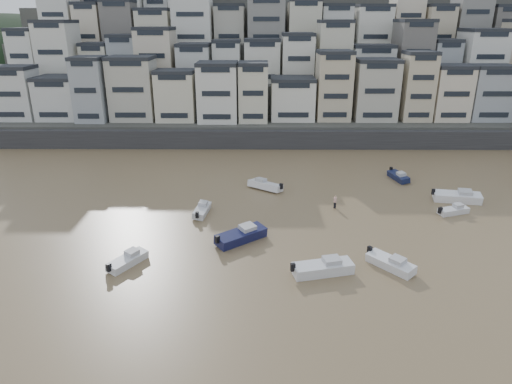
{
  "coord_description": "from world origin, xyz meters",
  "views": [
    {
      "loc": [
        4.72,
        -21.09,
        23.42
      ],
      "look_at": [
        4.31,
        30.0,
        4.0
      ],
      "focal_mm": 32.0,
      "sensor_mm": 36.0,
      "label": 1
    }
  ],
  "objects_px": {
    "boat_d": "(454,209)",
    "person_pink": "(335,202)",
    "boat_a": "(323,266)",
    "boat_f": "(202,209)",
    "boat_g": "(457,195)",
    "boat_b": "(391,262)",
    "boat_i": "(398,176)",
    "boat_c": "(241,234)",
    "boat_j": "(127,259)",
    "boat_h": "(265,184)"
  },
  "relations": [
    {
      "from": "boat_i",
      "to": "boat_g",
      "type": "relative_size",
      "value": 0.75
    },
    {
      "from": "boat_i",
      "to": "boat_d",
      "type": "bearing_deg",
      "value": 1.03
    },
    {
      "from": "boat_d",
      "to": "boat_f",
      "type": "bearing_deg",
      "value": 160.99
    },
    {
      "from": "boat_d",
      "to": "boat_f",
      "type": "relative_size",
      "value": 0.9
    },
    {
      "from": "boat_i",
      "to": "boat_g",
      "type": "height_order",
      "value": "boat_g"
    },
    {
      "from": "boat_g",
      "to": "boat_d",
      "type": "bearing_deg",
      "value": -106.68
    },
    {
      "from": "boat_j",
      "to": "boat_a",
      "type": "bearing_deg",
      "value": -63.01
    },
    {
      "from": "boat_d",
      "to": "boat_h",
      "type": "distance_m",
      "value": 25.62
    },
    {
      "from": "boat_d",
      "to": "boat_h",
      "type": "height_order",
      "value": "boat_h"
    },
    {
      "from": "boat_a",
      "to": "boat_f",
      "type": "distance_m",
      "value": 19.93
    },
    {
      "from": "boat_b",
      "to": "boat_g",
      "type": "xyz_separation_m",
      "value": [
        13.89,
        17.97,
        0.17
      ]
    },
    {
      "from": "boat_i",
      "to": "boat_f",
      "type": "xyz_separation_m",
      "value": [
        -28.95,
        -13.5,
        -0.01
      ]
    },
    {
      "from": "boat_g",
      "to": "boat_h",
      "type": "relative_size",
      "value": 1.17
    },
    {
      "from": "boat_i",
      "to": "boat_b",
      "type": "distance_m",
      "value": 28.29
    },
    {
      "from": "boat_c",
      "to": "boat_i",
      "type": "bearing_deg",
      "value": 3.0
    },
    {
      "from": "boat_d",
      "to": "boat_a",
      "type": "distance_m",
      "value": 23.88
    },
    {
      "from": "boat_j",
      "to": "boat_c",
      "type": "height_order",
      "value": "boat_c"
    },
    {
      "from": "boat_a",
      "to": "boat_f",
      "type": "height_order",
      "value": "boat_a"
    },
    {
      "from": "boat_h",
      "to": "boat_b",
      "type": "bearing_deg",
      "value": 153.01
    },
    {
      "from": "boat_c",
      "to": "boat_g",
      "type": "bearing_deg",
      "value": -16.2
    },
    {
      "from": "boat_g",
      "to": "boat_h",
      "type": "xyz_separation_m",
      "value": [
        -26.18,
        4.64,
        -0.13
      ]
    },
    {
      "from": "boat_c",
      "to": "boat_f",
      "type": "xyz_separation_m",
      "value": [
        -5.32,
        7.66,
        -0.23
      ]
    },
    {
      "from": "boat_i",
      "to": "boat_f",
      "type": "height_order",
      "value": "boat_i"
    },
    {
      "from": "boat_b",
      "to": "boat_g",
      "type": "relative_size",
      "value": 0.82
    },
    {
      "from": "boat_a",
      "to": "boat_c",
      "type": "height_order",
      "value": "boat_c"
    },
    {
      "from": "boat_g",
      "to": "boat_a",
      "type": "distance_m",
      "value": 28.21
    },
    {
      "from": "boat_h",
      "to": "boat_f",
      "type": "relative_size",
      "value": 1.16
    },
    {
      "from": "boat_d",
      "to": "boat_b",
      "type": "distance_m",
      "value": 18.13
    },
    {
      "from": "boat_j",
      "to": "boat_i",
      "type": "xyz_separation_m",
      "value": [
        34.94,
        26.57,
        0.01
      ]
    },
    {
      "from": "boat_a",
      "to": "boat_f",
      "type": "relative_size",
      "value": 1.31
    },
    {
      "from": "boat_j",
      "to": "boat_d",
      "type": "xyz_separation_m",
      "value": [
        38.27,
        13.37,
        -0.07
      ]
    },
    {
      "from": "boat_i",
      "to": "boat_c",
      "type": "height_order",
      "value": "boat_c"
    },
    {
      "from": "boat_a",
      "to": "person_pink",
      "type": "distance_m",
      "value": 17.08
    },
    {
      "from": "boat_g",
      "to": "person_pink",
      "type": "bearing_deg",
      "value": -161.75
    },
    {
      "from": "boat_d",
      "to": "person_pink",
      "type": "relative_size",
      "value": 2.58
    },
    {
      "from": "boat_f",
      "to": "boat_h",
      "type": "bearing_deg",
      "value": -34.89
    },
    {
      "from": "boat_b",
      "to": "boat_f",
      "type": "relative_size",
      "value": 1.1
    },
    {
      "from": "boat_i",
      "to": "person_pink",
      "type": "distance_m",
      "value": 16.28
    },
    {
      "from": "boat_f",
      "to": "person_pink",
      "type": "xyz_separation_m",
      "value": [
        17.34,
        2.09,
        0.19
      ]
    },
    {
      "from": "boat_j",
      "to": "boat_g",
      "type": "relative_size",
      "value": 0.74
    },
    {
      "from": "boat_b",
      "to": "boat_a",
      "type": "relative_size",
      "value": 0.84
    },
    {
      "from": "boat_g",
      "to": "boat_i",
      "type": "bearing_deg",
      "value": 131.43
    },
    {
      "from": "boat_j",
      "to": "person_pink",
      "type": "bearing_deg",
      "value": -25.61
    },
    {
      "from": "boat_j",
      "to": "boat_h",
      "type": "height_order",
      "value": "boat_h"
    },
    {
      "from": "boat_g",
      "to": "boat_f",
      "type": "height_order",
      "value": "boat_g"
    },
    {
      "from": "boat_c",
      "to": "boat_a",
      "type": "bearing_deg",
      "value": -78.73
    },
    {
      "from": "boat_c",
      "to": "boat_h",
      "type": "bearing_deg",
      "value": 41.33
    },
    {
      "from": "boat_i",
      "to": "boat_j",
      "type": "bearing_deg",
      "value": -65.87
    },
    {
      "from": "boat_d",
      "to": "boat_c",
      "type": "relative_size",
      "value": 0.67
    },
    {
      "from": "boat_j",
      "to": "boat_f",
      "type": "height_order",
      "value": "boat_f"
    }
  ]
}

